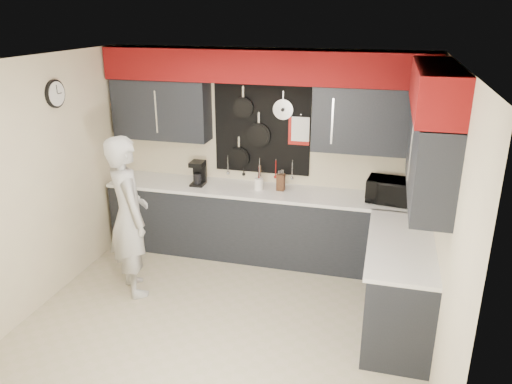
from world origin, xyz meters
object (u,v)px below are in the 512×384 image
(person, at_px, (129,217))
(utensil_crock, at_px, (259,184))
(microwave, at_px, (390,190))
(knife_block, at_px, (281,182))
(coffee_maker, at_px, (198,172))

(person, bearing_deg, utensil_crock, -88.26)
(microwave, bearing_deg, knife_block, -175.87)
(utensil_crock, relative_size, coffee_maker, 0.47)
(knife_block, relative_size, coffee_maker, 0.67)
(utensil_crock, height_order, coffee_maker, coffee_maker)
(coffee_maker, bearing_deg, utensil_crock, -1.35)
(knife_block, bearing_deg, coffee_maker, -176.24)
(utensil_crock, bearing_deg, microwave, -0.69)
(microwave, relative_size, knife_block, 2.43)
(coffee_maker, relative_size, person, 0.17)
(person, bearing_deg, microwave, -110.55)
(knife_block, xyz_separation_m, utensil_crock, (-0.27, -0.05, -0.03))
(utensil_crock, bearing_deg, person, -134.93)
(knife_block, distance_m, person, 1.87)
(knife_block, bearing_deg, utensil_crock, -169.06)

